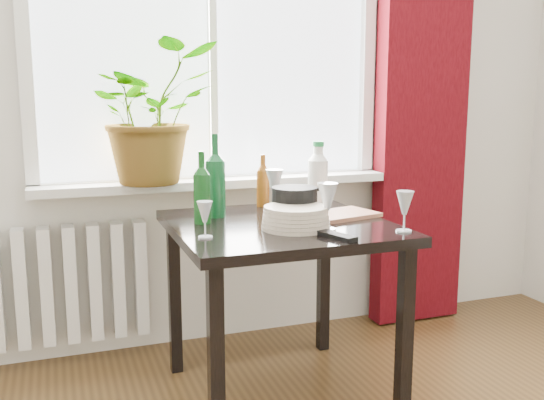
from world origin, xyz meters
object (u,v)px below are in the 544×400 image
object	(u,v)px
tv_remote	(337,236)
fondue_pot	(295,205)
wine_bottle_left	(202,187)
wineglass_back_center	(275,189)
cutting_board	(339,215)
wineglass_far_right	(405,211)
bottle_amber	(263,180)
wineglass_front_right	(327,206)
wineglass_front_left	(205,219)
wineglass_back_left	(214,190)
plate_stack	(296,218)
potted_plant	(151,113)
cleaning_bottle	(318,175)
table	(280,245)
wine_bottle_right	(216,175)
radiator	(59,285)

from	to	relation	value
tv_remote	fondue_pot	bearing A→B (deg)	78.64
wine_bottle_left	wineglass_back_center	size ratio (longest dim) A/B	1.54
cutting_board	wineglass_far_right	bearing A→B (deg)	-72.10
bottle_amber	wineglass_front_right	size ratio (longest dim) A/B	1.30
bottle_amber	wineglass_front_left	bearing A→B (deg)	-127.44
tv_remote	wineglass_back_center	bearing A→B (deg)	74.43
wineglass_back_left	plate_stack	xyz separation A→B (m)	(0.20, -0.49, -0.05)
potted_plant	plate_stack	bearing A→B (deg)	-57.42
wineglass_back_center	cutting_board	xyz separation A→B (m)	(0.20, -0.23, -0.09)
cleaning_bottle	table	bearing A→B (deg)	-142.19
wineglass_front_right	tv_remote	size ratio (longest dim) A/B	1.13
wine_bottle_right	wineglass_front_left	size ratio (longest dim) A/B	2.61
table	tv_remote	xyz separation A→B (m)	(0.10, -0.32, 0.10)
plate_stack	cutting_board	bearing A→B (deg)	30.32
table	cleaning_bottle	distance (m)	0.40
wine_bottle_left	cleaning_bottle	distance (m)	0.56
wine_bottle_left	wineglass_far_right	distance (m)	0.79
potted_plant	wine_bottle_left	distance (m)	0.54
radiator	bottle_amber	world-z (taller)	bottle_amber
tv_remote	wineglass_front_right	bearing A→B (deg)	61.79
bottle_amber	tv_remote	world-z (taller)	bottle_amber
table	potted_plant	size ratio (longest dim) A/B	1.34
wine_bottle_right	radiator	bearing A→B (deg)	146.10
radiator	wine_bottle_left	distance (m)	0.92
fondue_pot	bottle_amber	bearing A→B (deg)	111.89
wineglass_front_right	wineglass_far_right	size ratio (longest dim) A/B	1.17
bottle_amber	plate_stack	bearing A→B (deg)	-94.29
radiator	wine_bottle_left	xyz separation A→B (m)	(0.56, -0.54, 0.50)
fondue_pot	potted_plant	bearing A→B (deg)	151.48
cutting_board	radiator	bearing A→B (deg)	151.37
fondue_pot	cleaning_bottle	bearing A→B (deg)	68.17
table	plate_stack	distance (m)	0.19
cleaning_bottle	tv_remote	distance (m)	0.56
wineglass_front_right	wineglass_far_right	world-z (taller)	wineglass_front_right
table	plate_stack	size ratio (longest dim) A/B	3.22
wineglass_far_right	wineglass_front_left	world-z (taller)	wineglass_far_right
fondue_pot	tv_remote	distance (m)	0.32
table	potted_plant	bearing A→B (deg)	127.32
wine_bottle_left	table	bearing A→B (deg)	-17.44
table	cleaning_bottle	xyz separation A→B (m)	(0.25, 0.20, 0.25)
cleaning_bottle	plate_stack	distance (m)	0.42
potted_plant	bottle_amber	distance (m)	0.58
wine_bottle_right	fondue_pot	bearing A→B (deg)	-38.46
potted_plant	cleaning_bottle	size ratio (longest dim) A/B	2.04
tv_remote	wine_bottle_right	bearing A→B (deg)	101.99
wineglass_back_center	fondue_pot	size ratio (longest dim) A/B	0.89
radiator	wineglass_front_right	size ratio (longest dim) A/B	4.35
wine_bottle_right	bottle_amber	xyz separation A→B (m)	(0.26, 0.16, -0.06)
wineglass_front_left	wineglass_far_right	bearing A→B (deg)	-12.16
bottle_amber	fondue_pot	xyz separation A→B (m)	(0.00, -0.37, -0.05)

